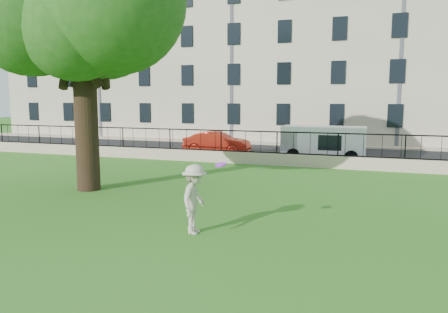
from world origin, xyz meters
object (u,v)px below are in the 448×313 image
at_px(red_sedan, 217,143).
at_px(frisbee, 221,165).
at_px(man, 195,199).
at_px(white_van, 323,143).

bearing_deg(red_sedan, frisbee, -161.73).
bearing_deg(man, white_van, -9.99).
relative_size(man, frisbee, 6.49).
xyz_separation_m(frisbee, white_van, (0.70, 14.45, -0.86)).
xyz_separation_m(frisbee, red_sedan, (-5.80, 15.25, -1.12)).
height_order(man, frisbee, frisbee).
height_order(frisbee, red_sedan, frisbee).
relative_size(red_sedan, white_van, 0.92).
height_order(man, red_sedan, man).
distance_m(frisbee, red_sedan, 16.36).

